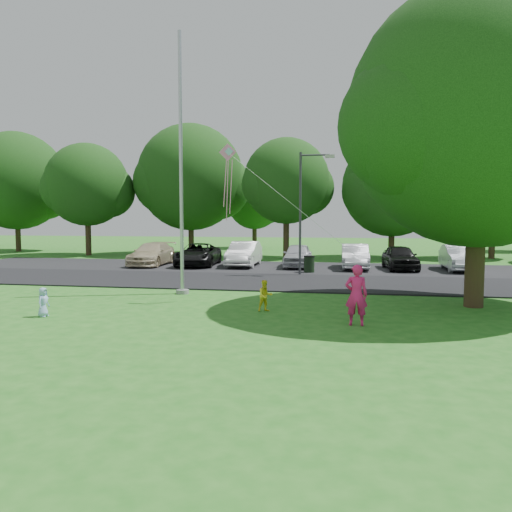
% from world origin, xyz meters
% --- Properties ---
extents(ground, '(120.00, 120.00, 0.00)m').
position_xyz_m(ground, '(0.00, 0.00, 0.00)').
color(ground, '#246B1C').
rests_on(ground, ground).
extents(park_road, '(60.00, 6.00, 0.06)m').
position_xyz_m(park_road, '(0.00, 9.00, 0.03)').
color(park_road, black).
rests_on(park_road, ground).
extents(parking_strip, '(42.00, 7.00, 0.06)m').
position_xyz_m(parking_strip, '(0.00, 15.50, 0.03)').
color(parking_strip, black).
rests_on(parking_strip, ground).
extents(flagpole, '(0.50, 0.50, 10.00)m').
position_xyz_m(flagpole, '(-3.50, 5.00, 4.17)').
color(flagpole, '#B7BABF').
rests_on(flagpole, ground).
extents(street_lamp, '(1.76, 0.24, 6.25)m').
position_xyz_m(street_lamp, '(0.71, 11.91, 3.76)').
color(street_lamp, '#3F3F44').
rests_on(street_lamp, ground).
extents(trash_can, '(0.59, 0.59, 0.94)m').
position_xyz_m(trash_can, '(0.85, 13.00, 0.47)').
color(trash_can, black).
rests_on(trash_can, ground).
extents(big_tree, '(9.29, 8.63, 10.61)m').
position_xyz_m(big_tree, '(6.90, 3.93, 6.09)').
color(big_tree, '#332316').
rests_on(big_tree, ground).
extents(tree_row, '(64.35, 11.94, 10.88)m').
position_xyz_m(tree_row, '(1.59, 24.23, 5.71)').
color(tree_row, '#332316').
rests_on(tree_row, ground).
extents(horizon_trees, '(77.46, 7.20, 7.02)m').
position_xyz_m(horizon_trees, '(4.06, 33.88, 4.30)').
color(horizon_trees, '#332316').
rests_on(horizon_trees, ground).
extents(parked_cars, '(19.56, 5.11, 1.47)m').
position_xyz_m(parked_cars, '(-0.99, 15.43, 0.75)').
color(parked_cars, '#C6B793').
rests_on(parked_cars, ground).
extents(woman, '(0.63, 0.42, 1.70)m').
position_xyz_m(woman, '(3.08, 0.38, 0.85)').
color(woman, '#EF1F6F').
rests_on(woman, ground).
extents(child_yellow, '(0.61, 0.57, 1.00)m').
position_xyz_m(child_yellow, '(0.28, 1.97, 0.50)').
color(child_yellow, yellow).
rests_on(child_yellow, ground).
extents(child_blue, '(0.29, 0.44, 0.89)m').
position_xyz_m(child_blue, '(-6.15, -0.08, 0.44)').
color(child_blue, '#98BBEA').
rests_on(child_blue, ground).
extents(kite, '(4.71, 3.50, 3.63)m').
position_xyz_m(kite, '(-1.22, 3.53, 4.75)').
color(kite, pink).
rests_on(kite, ground).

